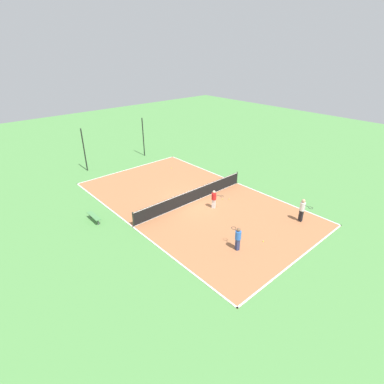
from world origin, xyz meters
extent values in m
plane|color=#518E47|center=(0.00, 0.00, 0.00)|extent=(80.00, 80.00, 0.00)
cube|color=#AD6B42|center=(0.00, 0.00, 0.01)|extent=(11.07, 19.03, 0.02)
cube|color=white|center=(-5.49, 0.00, 0.02)|extent=(0.10, 19.03, 0.00)
cube|color=white|center=(5.49, 0.00, 0.02)|extent=(0.10, 19.03, 0.00)
cube|color=white|center=(0.00, -9.47, 0.02)|extent=(11.07, 0.10, 0.00)
cube|color=white|center=(0.00, 9.47, 0.02)|extent=(11.07, 0.10, 0.00)
cube|color=white|center=(0.00, 0.00, 0.02)|extent=(11.07, 0.10, 0.00)
cylinder|color=black|center=(-5.39, 0.00, 0.58)|extent=(0.10, 0.10, 1.11)
cylinder|color=black|center=(5.39, 0.00, 0.58)|extent=(0.10, 0.10, 1.11)
cube|color=black|center=(0.00, 0.00, 0.55)|extent=(10.77, 0.03, 1.06)
cube|color=white|center=(0.00, 0.00, 1.05)|extent=(10.77, 0.04, 0.06)
cube|color=#4C8C4C|center=(-7.11, 2.47, 0.43)|extent=(0.36, 1.55, 0.04)
cylinder|color=#4C4C51|center=(-7.11, 1.84, 0.21)|extent=(0.08, 0.08, 0.41)
cylinder|color=#4C4C51|center=(-7.11, 3.09, 0.21)|extent=(0.08, 0.08, 0.41)
cube|color=navy|center=(-2.03, -6.47, 0.41)|extent=(0.28, 0.31, 0.78)
cylinder|color=blue|center=(-2.03, -6.47, 1.07)|extent=(0.47, 0.47, 0.54)
sphere|color=brown|center=(-2.03, -6.47, 1.46)|extent=(0.23, 0.23, 0.23)
cylinder|color=#262626|center=(-1.91, -6.17, 1.21)|extent=(0.13, 0.27, 0.03)
torus|color=black|center=(-1.81, -5.91, 1.21)|extent=(0.39, 0.39, 0.02)
cube|color=black|center=(3.85, -7.27, 0.46)|extent=(0.21, 0.26, 0.87)
cylinder|color=white|center=(3.85, -7.27, 1.20)|extent=(0.37, 0.37, 0.61)
sphere|color=tan|center=(3.85, -7.27, 1.64)|extent=(0.26, 0.26, 0.26)
cylinder|color=#262626|center=(3.84, -7.59, 1.36)|extent=(0.04, 0.28, 0.03)
torus|color=black|center=(3.82, -7.87, 1.36)|extent=(0.32, 0.32, 0.02)
cube|color=white|center=(0.60, -1.83, 0.39)|extent=(0.29, 0.32, 0.74)
cylinder|color=red|center=(0.60, -1.83, 1.02)|extent=(0.49, 0.49, 0.52)
sphere|color=beige|center=(0.60, -1.83, 1.39)|extent=(0.22, 0.22, 0.22)
cylinder|color=#262626|center=(0.74, -2.11, 1.15)|extent=(0.16, 0.26, 0.03)
torus|color=black|center=(0.87, -2.36, 1.15)|extent=(0.41, 0.41, 0.02)
sphere|color=#CCE033|center=(3.21, 6.76, 0.06)|extent=(0.07, 0.07, 0.07)
sphere|color=#CCE033|center=(2.52, -1.69, 0.06)|extent=(0.07, 0.07, 0.07)
sphere|color=#CCE033|center=(-0.17, -7.06, 0.06)|extent=(0.07, 0.07, 0.07)
sphere|color=#CCE033|center=(2.12, -1.33, 0.06)|extent=(0.07, 0.07, 0.07)
cylinder|color=black|center=(-3.40, 11.96, 2.12)|extent=(0.12, 0.12, 4.25)
cylinder|color=black|center=(3.40, 11.96, 2.12)|extent=(0.12, 0.12, 4.25)
camera|label=1|loc=(-13.99, -15.79, 11.33)|focal=28.00mm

